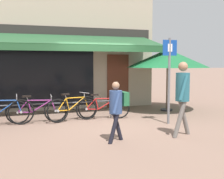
{
  "coord_description": "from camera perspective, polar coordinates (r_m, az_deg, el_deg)",
  "views": [
    {
      "loc": [
        -2.41,
        -7.83,
        1.76
      ],
      "look_at": [
        -0.06,
        -0.68,
        1.05
      ],
      "focal_mm": 45.0,
      "sensor_mm": 36.0,
      "label": 1
    }
  ],
  "objects": [
    {
      "name": "ground_plane",
      "position": [
        8.38,
        -1.06,
        -6.73
      ],
      "size": [
        160.0,
        160.0,
        0.0
      ],
      "primitive_type": "plane",
      "color": "#846656"
    },
    {
      "name": "bicycle_red",
      "position": [
        8.84,
        -1.85,
        -3.72
      ],
      "size": [
        1.71,
        0.52,
        0.8
      ],
      "rotation": [
        -0.02,
        0.0,
        -0.13
      ],
      "color": "black",
      "rests_on": "ground_plane"
    },
    {
      "name": "parking_sign",
      "position": [
        8.2,
        11.55,
        3.55
      ],
      "size": [
        0.44,
        0.07,
        2.47
      ],
      "color": "slate",
      "rests_on": "ground_plane"
    },
    {
      "name": "bicycle_blue",
      "position": [
        8.43,
        -21.39,
        -4.31
      ],
      "size": [
        1.73,
        0.52,
        0.88
      ],
      "rotation": [
        0.03,
        0.0,
        0.01
      ],
      "color": "black",
      "rests_on": "ground_plane"
    },
    {
      "name": "pedestrian_adult",
      "position": [
        6.91,
        14.14,
        -0.19
      ],
      "size": [
        0.6,
        0.54,
        1.81
      ],
      "rotation": [
        0.0,
        0.0,
        3.17
      ],
      "color": "slate",
      "rests_on": "ground_plane"
    },
    {
      "name": "bicycle_orange",
      "position": [
        8.67,
        -7.91,
        -3.79
      ],
      "size": [
        1.67,
        0.73,
        0.86
      ],
      "rotation": [
        -0.01,
        0.0,
        0.36
      ],
      "color": "black",
      "rests_on": "ground_plane"
    },
    {
      "name": "bike_rack_rail",
      "position": [
        8.65,
        -11.3,
        -3.25
      ],
      "size": [
        3.59,
        0.04,
        0.57
      ],
      "color": "#47494F",
      "rests_on": "ground_plane"
    },
    {
      "name": "cafe_parasol",
      "position": [
        10.49,
        11.19,
        6.23
      ],
      "size": [
        2.98,
        2.98,
        2.27
      ],
      "color": "#4C3D2D",
      "rests_on": "ground_plane"
    },
    {
      "name": "bicycle_purple",
      "position": [
        8.54,
        -15.06,
        -4.15
      ],
      "size": [
        1.76,
        0.52,
        0.82
      ],
      "rotation": [
        -0.0,
        0.0,
        -0.05
      ],
      "color": "black",
      "rests_on": "ground_plane"
    },
    {
      "name": "shop_front",
      "position": [
        12.23,
        -11.42,
        11.03
      ],
      "size": [
        7.52,
        4.86,
        5.98
      ],
      "color": "tan",
      "rests_on": "ground_plane"
    },
    {
      "name": "pedestrian_child",
      "position": [
        6.24,
        1.01,
        -3.05
      ],
      "size": [
        0.52,
        0.52,
        1.36
      ],
      "rotation": [
        0.0,
        0.0,
        3.33
      ],
      "color": "black",
      "rests_on": "ground_plane"
    }
  ]
}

